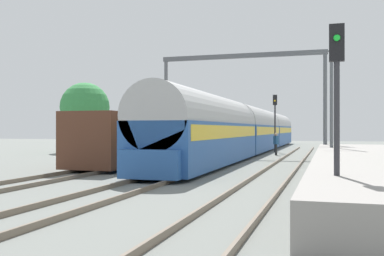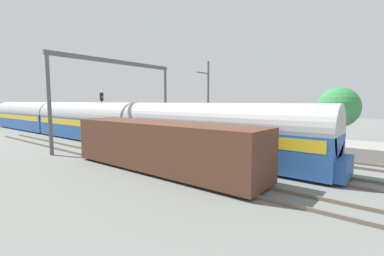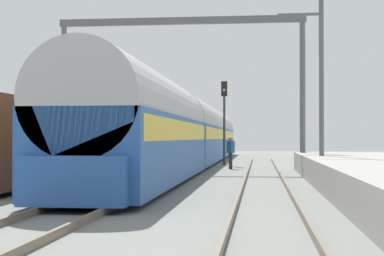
# 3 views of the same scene
# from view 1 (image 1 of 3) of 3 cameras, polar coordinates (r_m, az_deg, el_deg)

# --- Properties ---
(ground) EXTENTS (120.00, 120.00, 0.00)m
(ground) POSITION_cam_1_polar(r_m,az_deg,el_deg) (20.40, -1.50, -5.85)
(ground) COLOR slate
(track_far_west) EXTENTS (1.52, 60.00, 0.16)m
(track_far_west) POSITION_cam_1_polar(r_m,az_deg,el_deg) (22.07, -11.94, -5.20)
(track_far_west) COLOR #6E5F50
(track_far_west) RESTS_ON ground
(track_west) EXTENTS (1.52, 60.00, 0.16)m
(track_west) POSITION_cam_1_polar(r_m,az_deg,el_deg) (20.39, -1.50, -5.62)
(track_west) COLOR #6E5F50
(track_west) RESTS_ON ground
(track_east) EXTENTS (1.52, 60.00, 0.16)m
(track_east) POSITION_cam_1_polar(r_m,az_deg,el_deg) (19.49, 10.35, -5.88)
(track_east) COLOR #6E5F50
(track_east) RESTS_ON ground
(platform) EXTENTS (4.40, 28.00, 0.90)m
(platform) POSITION_cam_1_polar(r_m,az_deg,el_deg) (21.38, 21.22, -4.36)
(platform) COLOR gray
(platform) RESTS_ON ground
(passenger_train) EXTENTS (2.93, 49.20, 3.82)m
(passenger_train) POSITION_cam_1_polar(r_m,az_deg,el_deg) (40.64, 7.81, -0.21)
(passenger_train) COLOR #28569E
(passenger_train) RESTS_ON ground
(freight_car) EXTENTS (2.80, 13.00, 2.70)m
(freight_car) POSITION_cam_1_polar(r_m,az_deg,el_deg) (26.65, -6.55, -1.34)
(freight_car) COLOR #563323
(freight_car) RESTS_ON ground
(person_crossing) EXTENTS (0.44, 0.46, 1.73)m
(person_crossing) POSITION_cam_1_polar(r_m,az_deg,el_deg) (35.55, 10.60, -1.75)
(person_crossing) COLOR #272727
(person_crossing) RESTS_ON ground
(railway_signal_near) EXTENTS (0.36, 0.30, 4.58)m
(railway_signal_near) POSITION_cam_1_polar(r_m,az_deg,el_deg) (11.50, 17.87, 4.51)
(railway_signal_near) COLOR #2D2D33
(railway_signal_near) RESTS_ON ground
(railway_signal_far) EXTENTS (0.36, 0.30, 5.05)m
(railway_signal_far) POSITION_cam_1_polar(r_m,az_deg,el_deg) (40.30, 10.48, 1.58)
(railway_signal_far) COLOR #2D2D33
(railway_signal_far) RESTS_ON ground
(catenary_gantry) EXTENTS (12.79, 0.28, 7.86)m
(catenary_gantry) POSITION_cam_1_polar(r_m,az_deg,el_deg) (35.04, 6.28, 5.80)
(catenary_gantry) COLOR #56595F
(catenary_gantry) RESTS_ON ground
(catenary_pole_east_mid) EXTENTS (1.90, 0.20, 8.00)m
(catenary_pole_east_mid) POSITION_cam_1_polar(r_m,az_deg,el_deg) (28.80, 17.16, 4.09)
(catenary_pole_east_mid) COLOR #56595F
(catenary_pole_east_mid) RESTS_ON ground
(tree_west_background) EXTENTS (4.31, 4.31, 6.13)m
(tree_west_background) POSITION_cam_1_polar(r_m,az_deg,el_deg) (40.71, -13.42, 2.59)
(tree_west_background) COLOR #4C3826
(tree_west_background) RESTS_ON ground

